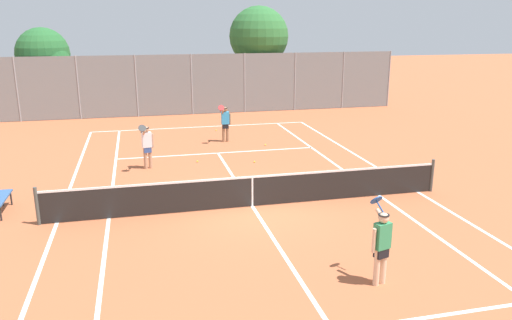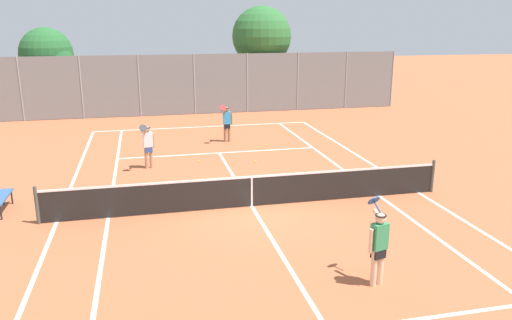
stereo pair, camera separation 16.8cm
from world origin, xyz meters
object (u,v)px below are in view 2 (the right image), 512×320
Objects in this scene: tennis_net at (252,190)px; player_near_side at (378,244)px; courtside_bench at (1,198)px; tree_behind_right at (263,38)px; loose_tennis_ball_0 at (198,161)px; loose_tennis_ball_1 at (267,145)px; loose_tennis_ball_3 at (258,191)px; player_far_right at (227,122)px; loose_tennis_ball_5 at (218,130)px; tree_behind_left at (49,56)px; player_far_left at (148,144)px; loose_tennis_ball_2 at (255,162)px.

player_near_side reaches higher than tennis_net.
tree_behind_right is at bearing 54.46° from courtside_bench.
tennis_net is 5.32m from loose_tennis_ball_0.
player_near_side is at bearing -93.26° from loose_tennis_ball_1.
tennis_net is 181.82× the size of loose_tennis_ball_3.
tennis_net reaches higher than loose_tennis_ball_1.
player_far_right is 26.88× the size of loose_tennis_ball_1.
tree_behind_left is (-8.82, 7.14, 3.34)m from loose_tennis_ball_5.
courtside_bench is (-7.14, 1.18, -0.10)m from tennis_net.
player_far_left is at bearing -67.99° from tree_behind_left.
loose_tennis_ball_0 is 7.35m from courtside_bench.
player_far_left is at bearing -120.47° from loose_tennis_ball_5.
tree_behind_right is at bearing 59.92° from loose_tennis_ball_5.
loose_tennis_ball_1 is 0.01× the size of tree_behind_left.
loose_tennis_ball_1 is 1.00× the size of loose_tennis_ball_5.
loose_tennis_ball_1 and loose_tennis_ball_5 have the same top height.
player_far_left is 0.28× the size of tree_behind_right.
loose_tennis_ball_2 is (4.06, -0.14, -0.89)m from player_far_left.
tree_behind_left reaches higher than loose_tennis_ball_1.
courtside_bench is 0.30× the size of tree_behind_left.
courtside_bench reaches higher than loose_tennis_ball_5.
loose_tennis_ball_1 is at bearing -102.46° from tree_behind_right.
loose_tennis_ball_2 is at bearing -82.55° from player_far_right.
player_near_side reaches higher than courtside_bench.
courtside_bench reaches higher than loose_tennis_ball_1.
player_far_right is 26.88× the size of loose_tennis_ball_0.
player_far_left is at bearing 178.03° from loose_tennis_ball_2.
player_far_right is at bearing 88.31° from loose_tennis_ball_3.
player_near_side is 15.85m from loose_tennis_ball_5.
loose_tennis_ball_5 is (-1.65, 3.54, 0.00)m from loose_tennis_ball_1.
tennis_net is 5.61m from player_far_left.
player_far_right is (3.57, 3.57, 0.00)m from player_far_left.
loose_tennis_ball_2 is 1.00× the size of loose_tennis_ball_5.
tree_behind_left reaches higher than loose_tennis_ball_5.
courtside_bench is (-6.13, -4.03, 0.38)m from loose_tennis_ball_0.
player_far_right is at bearing 85.39° from tennis_net.
player_far_left is at bearing 40.35° from courtside_bench.
tennis_net is 181.82× the size of loose_tennis_ball_2.
player_far_left is at bearing -135.01° from player_far_right.
loose_tennis_ball_2 is at bearing -54.77° from tree_behind_left.
player_near_side reaches higher than loose_tennis_ball_3.
loose_tennis_ball_3 is 9.53m from loose_tennis_ball_5.
loose_tennis_ball_1 and loose_tennis_ball_2 have the same top height.
player_near_side is 13.42m from player_far_right.
loose_tennis_ball_1 is 0.01× the size of tree_behind_right.
courtside_bench reaches higher than loose_tennis_ball_0.
player_far_left is at bearing -154.73° from loose_tennis_ball_1.
loose_tennis_ball_0 is (-1.68, -3.15, -0.89)m from player_far_right.
player_near_side is 26.88× the size of loose_tennis_ball_2.
loose_tennis_ball_1 is 11.41m from tree_behind_right.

